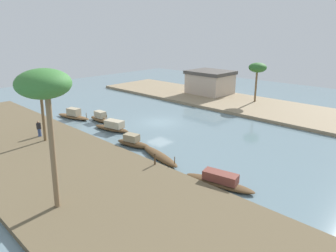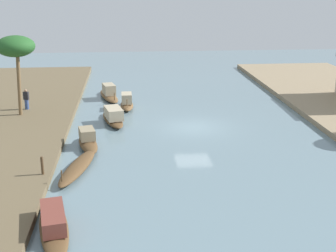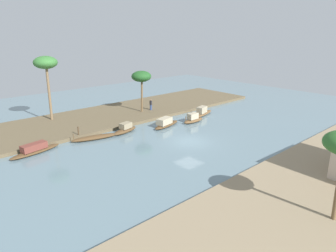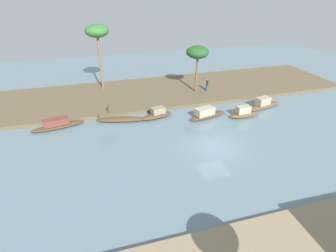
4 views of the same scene
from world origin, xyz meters
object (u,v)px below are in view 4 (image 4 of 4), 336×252
object	(u,v)px
sampan_near_left_bank	(157,114)
sampan_with_red_awning	(244,113)
sampan_with_tall_canopy	(57,124)
mooring_post	(108,109)
palm_tree_left_near	(197,53)
palm_tree_left_far	(97,32)
sampan_foreground	(121,119)
person_on_near_bank	(207,85)
sampan_open_hull	(263,104)
sampan_downstream_large	(206,114)

from	to	relation	value
sampan_near_left_bank	sampan_with_red_awning	size ratio (longest dim) A/B	1.13
sampan_with_red_awning	sampan_near_left_bank	bearing A→B (deg)	-16.08
sampan_with_tall_canopy	mooring_post	world-z (taller)	mooring_post
palm_tree_left_near	palm_tree_left_far	distance (m)	12.23
sampan_foreground	person_on_near_bank	size ratio (longest dim) A/B	3.39
sampan_open_hull	sampan_with_tall_canopy	bearing A→B (deg)	-17.89
sampan_with_red_awning	person_on_near_bank	xyz separation A→B (m)	(0.92, -7.61, 0.64)
sampan_with_tall_canopy	sampan_near_left_bank	bearing A→B (deg)	165.12
sampan_near_left_bank	mooring_post	distance (m)	5.23
sampan_with_tall_canopy	person_on_near_bank	xyz separation A→B (m)	(-17.97, -4.53, 0.72)
sampan_open_hull	person_on_near_bank	world-z (taller)	person_on_near_bank
person_on_near_bank	palm_tree_left_near	xyz separation A→B (m)	(1.51, -0.08, 4.20)
sampan_with_red_awning	palm_tree_left_far	world-z (taller)	palm_tree_left_far
sampan_near_left_bank	palm_tree_left_near	world-z (taller)	palm_tree_left_near
person_on_near_bank	palm_tree_left_far	bearing A→B (deg)	-94.72
person_on_near_bank	mooring_post	distance (m)	13.26
sampan_near_left_bank	sampan_open_hull	world-z (taller)	sampan_open_hull
sampan_open_hull	person_on_near_bank	xyz separation A→B (m)	(4.31, -6.09, 0.67)
sampan_foreground	person_on_near_bank	distance (m)	12.72
sampan_with_red_awning	person_on_near_bank	distance (m)	7.69
sampan_with_tall_canopy	palm_tree_left_near	distance (m)	17.79
palm_tree_left_near	sampan_open_hull	bearing A→B (deg)	133.37
palm_tree_left_near	palm_tree_left_far	size ratio (longest dim) A/B	0.71
mooring_post	palm_tree_left_far	bearing A→B (deg)	-91.09
mooring_post	palm_tree_left_far	world-z (taller)	palm_tree_left_far
sampan_with_red_awning	palm_tree_left_near	world-z (taller)	palm_tree_left_near
sampan_near_left_bank	sampan_open_hull	size ratio (longest dim) A/B	0.73
person_on_near_bank	sampan_downstream_large	bearing A→B (deg)	-9.17
person_on_near_bank	palm_tree_left_near	size ratio (longest dim) A/B	0.27
sampan_foreground	sampan_with_red_awning	xyz separation A→B (m)	(-12.62, 2.70, 0.23)
palm_tree_left_near	sampan_near_left_bank	bearing A→B (deg)	39.00
sampan_foreground	person_on_near_bank	xyz separation A→B (m)	(-11.71, -4.90, 0.87)
sampan_with_red_awning	person_on_near_bank	world-z (taller)	person_on_near_bank
sampan_foreground	mooring_post	bearing A→B (deg)	-41.53
sampan_foreground	palm_tree_left_near	size ratio (longest dim) A/B	0.92
sampan_near_left_bank	mooring_post	world-z (taller)	mooring_post
sampan_foreground	palm_tree_left_near	bearing A→B (deg)	-140.43
sampan_with_red_awning	palm_tree_left_far	distance (m)	19.53
sampan_with_red_awning	mooring_post	distance (m)	14.43
sampan_downstream_large	palm_tree_left_near	xyz separation A→B (m)	(-1.44, -6.68, 4.84)
sampan_open_hull	sampan_downstream_large	world-z (taller)	sampan_open_hull
sampan_foreground	mooring_post	distance (m)	2.08
sampan_downstream_large	person_on_near_bank	distance (m)	7.26
sampan_foreground	sampan_downstream_large	distance (m)	8.93
sampan_downstream_large	sampan_near_left_bank	bearing A→B (deg)	-28.96
sampan_foreground	palm_tree_left_far	bearing A→B (deg)	-70.50
palm_tree_left_far	sampan_with_tall_canopy	bearing A→B (deg)	59.75
sampan_open_hull	sampan_downstream_large	xyz separation A→B (m)	(7.26, 0.52, 0.03)
palm_tree_left_near	sampan_with_red_awning	bearing A→B (deg)	107.51
palm_tree_left_far	palm_tree_left_near	bearing A→B (deg)	158.33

